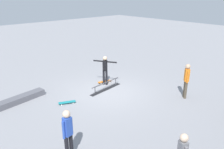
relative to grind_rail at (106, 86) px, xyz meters
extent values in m
plane|color=gray|center=(0.11, 0.28, -0.19)|extent=(60.00, 60.00, 0.00)
cube|color=black|center=(0.00, 0.00, -0.18)|extent=(2.21, 0.48, 0.01)
cylinder|color=#47474C|center=(-0.81, -0.09, 0.02)|extent=(0.04, 0.04, 0.40)
cylinder|color=#47474C|center=(0.81, 0.09, 0.02)|extent=(0.04, 0.04, 0.40)
cylinder|color=#47474C|center=(0.00, 0.00, 0.22)|extent=(2.03, 0.27, 0.05)
cube|color=#595960|center=(3.97, -1.69, -0.05)|extent=(2.46, 0.80, 0.28)
cylinder|color=black|center=(-0.47, -0.47, 0.24)|extent=(0.17, 0.17, 0.84)
cylinder|color=black|center=(-0.38, -0.62, 0.24)|extent=(0.17, 0.17, 0.84)
cube|color=black|center=(-0.43, -0.55, 0.96)|extent=(0.28, 0.29, 0.60)
sphere|color=tan|center=(-0.43, -0.55, 1.37)|extent=(0.23, 0.23, 0.23)
cylinder|color=black|center=(-0.63, -0.21, 1.19)|extent=(0.35, 0.53, 0.08)
cylinder|color=black|center=(-0.23, -0.88, 1.19)|extent=(0.35, 0.53, 0.08)
cube|color=orange|center=(-0.57, -0.77, -0.11)|extent=(0.82, 0.42, 0.02)
cylinder|color=white|center=(-0.28, -0.74, -0.16)|extent=(0.06, 0.04, 0.05)
cylinder|color=white|center=(-0.35, -0.96, -0.16)|extent=(0.06, 0.04, 0.05)
cylinder|color=white|center=(-0.80, -0.58, -0.16)|extent=(0.06, 0.04, 0.05)
cylinder|color=white|center=(-0.87, -0.80, -0.16)|extent=(0.06, 0.04, 0.05)
cylinder|color=brown|center=(-2.32, 3.34, 0.26)|extent=(0.18, 0.18, 0.89)
cylinder|color=brown|center=(-2.20, 3.46, 0.26)|extent=(0.18, 0.18, 0.89)
cube|color=orange|center=(-2.26, 3.40, 1.01)|extent=(0.31, 0.31, 0.63)
sphere|color=tan|center=(-2.26, 3.40, 1.45)|extent=(0.24, 0.24, 0.24)
cylinder|color=orange|center=(-2.37, 3.29, 0.96)|extent=(0.11, 0.11, 0.59)
cylinder|color=orange|center=(-2.15, 3.51, 0.96)|extent=(0.11, 0.11, 0.59)
cylinder|color=black|center=(4.43, 3.28, 0.25)|extent=(0.14, 0.14, 0.87)
cylinder|color=black|center=(4.26, 3.25, 0.25)|extent=(0.14, 0.14, 0.87)
cube|color=#2D51B7|center=(4.34, 3.27, 0.99)|extent=(0.25, 0.23, 0.62)
sphere|color=beige|center=(4.34, 3.27, 1.42)|extent=(0.24, 0.24, 0.24)
cylinder|color=#2D51B7|center=(4.49, 3.29, 0.94)|extent=(0.09, 0.09, 0.58)
cylinder|color=#2D51B7|center=(4.19, 3.25, 0.94)|extent=(0.09, 0.09, 0.58)
sphere|color=beige|center=(2.69, 6.15, 1.33)|extent=(0.22, 0.22, 0.22)
cylinder|color=slate|center=(2.62, 6.02, 0.87)|extent=(0.10, 0.10, 0.55)
cube|color=teal|center=(2.43, 0.01, -0.11)|extent=(0.81, 0.51, 0.02)
cylinder|color=white|center=(2.14, 0.02, -0.16)|extent=(0.06, 0.05, 0.05)
cylinder|color=white|center=(2.23, 0.23, -0.16)|extent=(0.06, 0.05, 0.05)
cylinder|color=white|center=(2.63, -0.21, -0.16)|extent=(0.06, 0.05, 0.05)
cylinder|color=white|center=(2.73, 0.00, -0.16)|extent=(0.06, 0.05, 0.05)
camera|label=1|loc=(7.22, 8.40, 4.78)|focal=35.75mm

